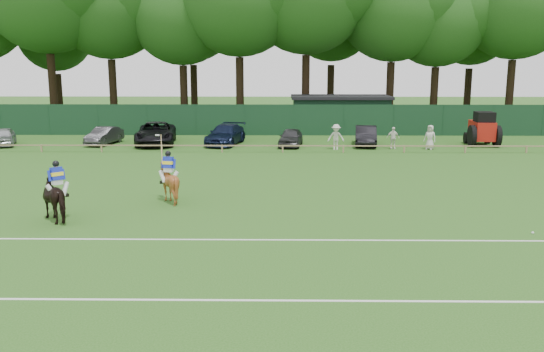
{
  "coord_description": "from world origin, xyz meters",
  "views": [
    {
      "loc": [
        0.8,
        -19.53,
        5.89
      ],
      "look_at": [
        0.5,
        3.0,
        1.4
      ],
      "focal_mm": 38.0,
      "sensor_mm": 36.0,
      "label": 1
    }
  ],
  "objects_px": {
    "horse_dark": "(58,198)",
    "hatch_grey": "(291,137)",
    "estate_black": "(366,136)",
    "spectator_left": "(336,137)",
    "suv_black": "(156,133)",
    "utility_shed": "(340,113)",
    "sedan_silver": "(4,137)",
    "sedan_navy": "(225,135)",
    "polo_ball": "(533,233)",
    "horse_chestnut": "(169,183)",
    "spectator_right": "(430,137)",
    "tractor": "(482,130)",
    "sedan_grey": "(104,136)",
    "spectator_mid": "(393,138)"
  },
  "relations": [
    {
      "from": "horse_dark",
      "to": "hatch_grey",
      "type": "distance_m",
      "value": 21.51
    },
    {
      "from": "hatch_grey",
      "to": "estate_black",
      "type": "bearing_deg",
      "value": 12.62
    },
    {
      "from": "estate_black",
      "to": "spectator_left",
      "type": "xyz_separation_m",
      "value": [
        -2.32,
        -2.0,
        0.17
      ]
    },
    {
      "from": "suv_black",
      "to": "horse_dark",
      "type": "bearing_deg",
      "value": -95.84
    },
    {
      "from": "utility_shed",
      "to": "sedan_silver",
      "type": "bearing_deg",
      "value": -160.09
    },
    {
      "from": "sedan_navy",
      "to": "polo_ball",
      "type": "relative_size",
      "value": 54.95
    },
    {
      "from": "horse_chestnut",
      "to": "spectator_right",
      "type": "xyz_separation_m",
      "value": [
        14.95,
        15.16,
        0.01
      ]
    },
    {
      "from": "utility_shed",
      "to": "horse_chestnut",
      "type": "bearing_deg",
      "value": -111.1
    },
    {
      "from": "horse_dark",
      "to": "spectator_left",
      "type": "xyz_separation_m",
      "value": [
        12.15,
        17.94,
        -0.01
      ]
    },
    {
      "from": "utility_shed",
      "to": "tractor",
      "type": "bearing_deg",
      "value": -43.21
    },
    {
      "from": "sedan_navy",
      "to": "tractor",
      "type": "bearing_deg",
      "value": 10.42
    },
    {
      "from": "tractor",
      "to": "estate_black",
      "type": "bearing_deg",
      "value": -177.0
    },
    {
      "from": "sedan_silver",
      "to": "sedan_grey",
      "type": "height_order",
      "value": "sedan_silver"
    },
    {
      "from": "hatch_grey",
      "to": "spectator_mid",
      "type": "xyz_separation_m",
      "value": [
        6.98,
        -1.15,
        0.13
      ]
    },
    {
      "from": "spectator_left",
      "to": "spectator_mid",
      "type": "height_order",
      "value": "spectator_left"
    },
    {
      "from": "sedan_navy",
      "to": "estate_black",
      "type": "distance_m",
      "value": 10.07
    },
    {
      "from": "hatch_grey",
      "to": "spectator_right",
      "type": "xyz_separation_m",
      "value": [
        9.46,
        -1.39,
        0.21
      ]
    },
    {
      "from": "sedan_silver",
      "to": "sedan_navy",
      "type": "xyz_separation_m",
      "value": [
        15.8,
        0.7,
        0.09
      ]
    },
    {
      "from": "sedan_grey",
      "to": "estate_black",
      "type": "relative_size",
      "value": 0.9
    },
    {
      "from": "polo_ball",
      "to": "horse_dark",
      "type": "bearing_deg",
      "value": 174.73
    },
    {
      "from": "horse_chestnut",
      "to": "polo_ball",
      "type": "height_order",
      "value": "horse_chestnut"
    },
    {
      "from": "sedan_silver",
      "to": "spectator_left",
      "type": "xyz_separation_m",
      "value": [
        23.53,
        -1.65,
        0.24
      ]
    },
    {
      "from": "spectator_mid",
      "to": "horse_chestnut",
      "type": "bearing_deg",
      "value": -129.2
    },
    {
      "from": "horse_chestnut",
      "to": "suv_black",
      "type": "bearing_deg",
      "value": -64.66
    },
    {
      "from": "spectator_mid",
      "to": "sedan_navy",
      "type": "bearing_deg",
      "value": 170.35
    },
    {
      "from": "sedan_navy",
      "to": "hatch_grey",
      "type": "bearing_deg",
      "value": 1.82
    },
    {
      "from": "sedan_navy",
      "to": "suv_black",
      "type": "bearing_deg",
      "value": -168.15
    },
    {
      "from": "horse_dark",
      "to": "horse_chestnut",
      "type": "distance_m",
      "value": 4.66
    },
    {
      "from": "tractor",
      "to": "utility_shed",
      "type": "bearing_deg",
      "value": 139.69
    },
    {
      "from": "spectator_right",
      "to": "sedan_silver",
      "type": "bearing_deg",
      "value": -148.42
    },
    {
      "from": "spectator_left",
      "to": "utility_shed",
      "type": "bearing_deg",
      "value": 83.6
    },
    {
      "from": "hatch_grey",
      "to": "estate_black",
      "type": "xyz_separation_m",
      "value": [
        5.36,
        0.45,
        0.07
      ]
    },
    {
      "from": "polo_ball",
      "to": "estate_black",
      "type": "bearing_deg",
      "value": 97.08
    },
    {
      "from": "sedan_grey",
      "to": "polo_ball",
      "type": "distance_m",
      "value": 30.66
    },
    {
      "from": "estate_black",
      "to": "utility_shed",
      "type": "distance_m",
      "value": 8.76
    },
    {
      "from": "horse_chestnut",
      "to": "utility_shed",
      "type": "height_order",
      "value": "utility_shed"
    },
    {
      "from": "utility_shed",
      "to": "tractor",
      "type": "relative_size",
      "value": 2.81
    },
    {
      "from": "sedan_silver",
      "to": "spectator_right",
      "type": "relative_size",
      "value": 2.2
    },
    {
      "from": "hatch_grey",
      "to": "tractor",
      "type": "distance_m",
      "value": 13.64
    },
    {
      "from": "suv_black",
      "to": "tractor",
      "type": "bearing_deg",
      "value": -8.37
    },
    {
      "from": "tractor",
      "to": "spectator_left",
      "type": "bearing_deg",
      "value": -166.35
    },
    {
      "from": "horse_dark",
      "to": "spectator_mid",
      "type": "bearing_deg",
      "value": -173.87
    },
    {
      "from": "sedan_grey",
      "to": "spectator_right",
      "type": "distance_m",
      "value": 23.05
    },
    {
      "from": "sedan_silver",
      "to": "spectator_left",
      "type": "relative_size",
      "value": 2.13
    },
    {
      "from": "horse_chestnut",
      "to": "utility_shed",
      "type": "relative_size",
      "value": 0.2
    },
    {
      "from": "estate_black",
      "to": "sedan_silver",
      "type": "bearing_deg",
      "value": -171.92
    },
    {
      "from": "spectator_left",
      "to": "utility_shed",
      "type": "distance_m",
      "value": 10.78
    },
    {
      "from": "sedan_navy",
      "to": "spectator_mid",
      "type": "bearing_deg",
      "value": 2.02
    },
    {
      "from": "sedan_navy",
      "to": "tractor",
      "type": "relative_size",
      "value": 1.66
    },
    {
      "from": "spectator_left",
      "to": "utility_shed",
      "type": "relative_size",
      "value": 0.21
    }
  ]
}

